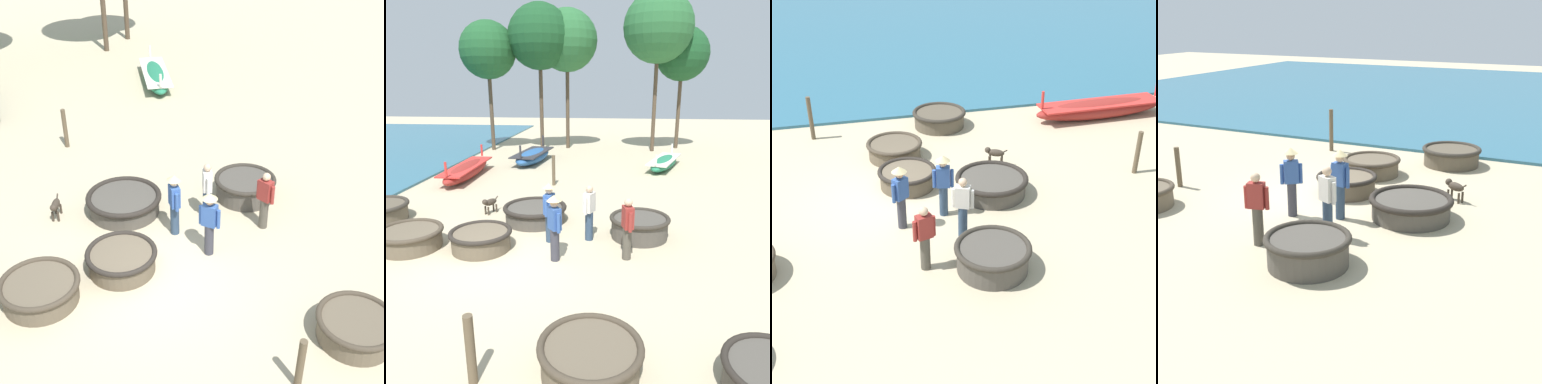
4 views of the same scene
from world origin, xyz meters
TOP-DOWN VIEW (x-y plane):
  - ground_plane at (0.00, 0.00)m, footprint 80.00×80.00m
  - coracle_front_left at (0.34, 2.84)m, footprint 1.98×1.98m
  - coracle_weathered at (-0.63, 0.69)m, footprint 1.63×1.63m
  - coracle_upturned at (-2.52, 0.59)m, footprint 1.71×1.71m
  - coracle_beside_post at (3.53, 1.91)m, footprint 1.69×1.69m
  - coracle_center at (2.52, -3.42)m, footprint 1.59×1.59m
  - long_boat_green_hull at (5.30, 11.20)m, footprint 2.25×4.14m
  - fisherman_standing_right at (3.14, 0.50)m, footprint 0.30×0.51m
  - fisherman_standing_left at (1.40, 0.24)m, footprint 0.38×0.45m
  - fisherman_with_hat at (1.07, 1.35)m, footprint 0.36×0.52m
  - fisherman_crouching at (2.13, 1.59)m, footprint 0.34×0.49m
  - dog at (-1.32, 3.43)m, footprint 0.42×0.63m
  - mooring_post_shoreline at (0.20, 7.27)m, footprint 0.14×0.14m
  - mooring_post_mid_beach at (0.84, -3.77)m, footprint 0.14×0.14m

SIDE VIEW (x-z plane):
  - ground_plane at x=0.00m, z-range 0.00..0.00m
  - coracle_weathered at x=-0.63m, z-range 0.02..0.56m
  - coracle_upturned at x=-2.52m, z-range 0.02..0.56m
  - long_boat_green_hull at x=5.30m, z-range -0.20..0.79m
  - coracle_center at x=2.52m, z-range 0.02..0.57m
  - coracle_front_left at x=0.34m, z-range 0.03..0.57m
  - coracle_beside_post at x=3.53m, z-range 0.03..0.65m
  - dog at x=-1.32m, z-range 0.10..0.64m
  - mooring_post_mid_beach at x=0.84m, z-range 0.00..1.12m
  - mooring_post_shoreline at x=0.20m, z-range 0.00..1.30m
  - fisherman_standing_right at x=3.14m, z-range 0.05..1.62m
  - fisherman_crouching at x=2.13m, z-range 0.05..1.62m
  - fisherman_standing_left at x=1.40m, z-range 0.12..1.79m
  - fisherman_with_hat at x=1.07m, z-range 0.12..1.79m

